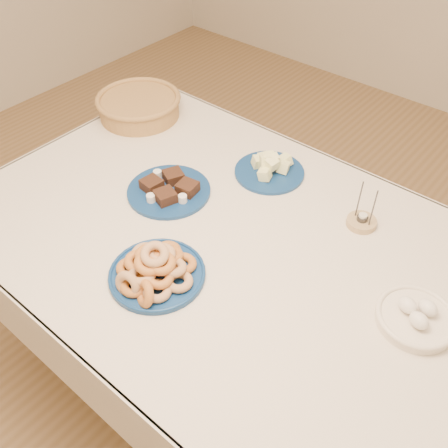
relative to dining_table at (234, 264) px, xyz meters
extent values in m
plane|color=olive|center=(0.00, 0.00, -0.64)|extent=(5.00, 5.00, 0.00)
cylinder|color=brown|center=(-0.70, 0.40, -0.28)|extent=(0.06, 0.06, 0.72)
cylinder|color=brown|center=(-0.70, -0.40, -0.28)|extent=(0.06, 0.06, 0.72)
cube|color=silver|center=(0.00, 0.00, 0.10)|extent=(1.70, 1.10, 0.02)
cube|color=silver|center=(0.00, 0.55, -0.03)|extent=(1.70, 0.01, 0.28)
cube|color=silver|center=(0.00, -0.55, -0.03)|extent=(1.70, 0.01, 0.28)
cube|color=silver|center=(-0.85, 0.00, -0.03)|extent=(0.01, 1.10, 0.28)
cylinder|color=navy|center=(-0.07, -0.25, 0.11)|extent=(0.27, 0.27, 0.01)
torus|color=navy|center=(-0.07, -0.25, 0.12)|extent=(0.27, 0.27, 0.01)
torus|color=#AF7649|center=(0.00, -0.24, 0.13)|extent=(0.09, 0.09, 0.03)
torus|color=#A25924|center=(-0.04, -0.19, 0.13)|extent=(0.11, 0.11, 0.03)
torus|color=#A25924|center=(-0.10, -0.18, 0.13)|extent=(0.10, 0.10, 0.03)
torus|color=#AF7649|center=(-0.15, -0.23, 0.13)|extent=(0.10, 0.10, 0.03)
torus|color=#A25924|center=(-0.13, -0.29, 0.13)|extent=(0.11, 0.11, 0.03)
torus|color=#A25924|center=(-0.08, -0.33, 0.13)|extent=(0.10, 0.10, 0.03)
torus|color=#AF7649|center=(-0.02, -0.30, 0.13)|extent=(0.11, 0.11, 0.03)
torus|color=#AF7649|center=(-0.03, -0.23, 0.16)|extent=(0.10, 0.11, 0.04)
torus|color=#A25924|center=(-0.07, -0.20, 0.16)|extent=(0.09, 0.09, 0.04)
torus|color=#AF7649|center=(-0.11, -0.22, 0.16)|extent=(0.11, 0.11, 0.04)
torus|color=#A25924|center=(-0.12, -0.27, 0.16)|extent=(0.08, 0.08, 0.04)
torus|color=#AF7649|center=(-0.07, -0.30, 0.16)|extent=(0.10, 0.10, 0.04)
torus|color=#A25924|center=(-0.04, -0.27, 0.16)|extent=(0.11, 0.11, 0.04)
torus|color=#A25924|center=(-0.05, -0.25, 0.18)|extent=(0.10, 0.10, 0.03)
torus|color=#AF7649|center=(-0.07, -0.23, 0.18)|extent=(0.11, 0.11, 0.03)
torus|color=#A25924|center=(-0.10, -0.25, 0.18)|extent=(0.11, 0.11, 0.03)
torus|color=#A25924|center=(-0.07, -0.27, 0.18)|extent=(0.11, 0.10, 0.04)
torus|color=#AF7649|center=(-0.07, -0.25, 0.20)|extent=(0.11, 0.11, 0.05)
torus|color=#AF7649|center=(-0.09, -0.34, 0.14)|extent=(0.08, 0.06, 0.08)
torus|color=#A25924|center=(-0.03, -0.33, 0.14)|extent=(0.09, 0.08, 0.08)
cylinder|color=navy|center=(-0.11, 0.33, 0.11)|extent=(0.27, 0.27, 0.01)
cube|color=#ECF399|center=(-0.11, 0.33, 0.16)|extent=(0.05, 0.05, 0.04)
cube|color=#ECF399|center=(-0.15, 0.33, 0.14)|extent=(0.05, 0.04, 0.04)
cube|color=#ECF399|center=(-0.09, 0.31, 0.16)|extent=(0.05, 0.05, 0.05)
cube|color=#ECF399|center=(-0.09, 0.39, 0.14)|extent=(0.05, 0.05, 0.05)
cube|color=#ECF399|center=(-0.10, 0.28, 0.14)|extent=(0.05, 0.05, 0.04)
cube|color=#ECF399|center=(-0.07, 0.35, 0.14)|extent=(0.05, 0.05, 0.05)
cube|color=#ECF399|center=(-0.10, 0.33, 0.16)|extent=(0.05, 0.06, 0.05)
cube|color=#ECF399|center=(-0.12, 0.33, 0.16)|extent=(0.05, 0.04, 0.05)
cube|color=#ECF399|center=(-0.15, 0.35, 0.14)|extent=(0.06, 0.06, 0.05)
cube|color=#ECF399|center=(-0.16, 0.32, 0.14)|extent=(0.06, 0.05, 0.05)
cube|color=#ECF399|center=(-0.12, 0.33, 0.16)|extent=(0.05, 0.04, 0.05)
cube|color=#ECF399|center=(-0.12, 0.31, 0.16)|extent=(0.06, 0.06, 0.05)
cylinder|color=navy|center=(-0.30, 0.03, 0.11)|extent=(0.28, 0.28, 0.01)
cube|color=black|center=(-0.35, 0.00, 0.14)|extent=(0.07, 0.07, 0.04)
cube|color=black|center=(-0.27, -0.01, 0.14)|extent=(0.08, 0.08, 0.04)
cube|color=black|center=(-0.32, 0.08, 0.14)|extent=(0.08, 0.08, 0.04)
cube|color=black|center=(-0.25, 0.06, 0.14)|extent=(0.07, 0.07, 0.04)
cylinder|color=white|center=(-0.38, 0.06, 0.13)|extent=(0.03, 0.03, 0.02)
cylinder|color=white|center=(-0.31, -0.05, 0.13)|extent=(0.03, 0.03, 0.02)
cylinder|color=white|center=(-0.23, 0.02, 0.13)|extent=(0.03, 0.03, 0.02)
cylinder|color=olive|center=(-0.73, 0.30, 0.14)|extent=(0.40, 0.40, 0.08)
torus|color=olive|center=(-0.73, 0.30, 0.18)|extent=(0.43, 0.43, 0.02)
cylinder|color=tan|center=(0.26, 0.30, 0.12)|extent=(0.11, 0.11, 0.02)
cylinder|color=#3E3E43|center=(0.26, 0.30, 0.13)|extent=(0.04, 0.04, 0.01)
cylinder|color=silver|center=(0.26, 0.30, 0.14)|extent=(0.03, 0.03, 0.01)
cylinder|color=#3E3E43|center=(0.23, 0.30, 0.19)|extent=(0.01, 0.01, 0.13)
cylinder|color=#3E3E43|center=(0.28, 0.29, 0.19)|extent=(0.01, 0.01, 0.13)
cylinder|color=silver|center=(0.54, 0.06, 0.12)|extent=(0.25, 0.25, 0.03)
torus|color=silver|center=(0.54, 0.06, 0.13)|extent=(0.26, 0.26, 0.01)
ellipsoid|color=white|center=(0.51, 0.06, 0.15)|extent=(0.06, 0.05, 0.04)
ellipsoid|color=white|center=(0.55, 0.03, 0.15)|extent=(0.06, 0.05, 0.04)
ellipsoid|color=white|center=(0.55, 0.09, 0.15)|extent=(0.06, 0.05, 0.04)
camera|label=1|loc=(0.65, -0.83, 1.16)|focal=40.00mm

